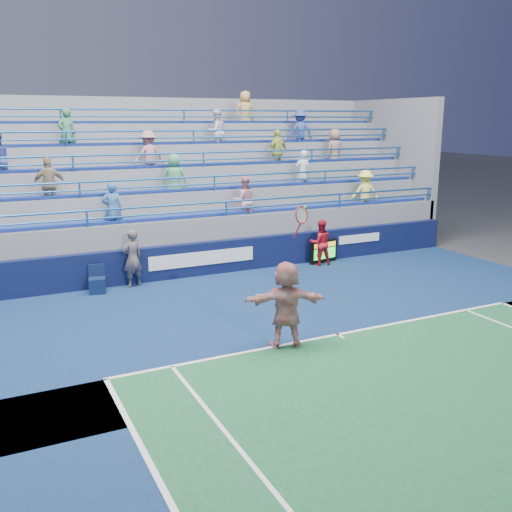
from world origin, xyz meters
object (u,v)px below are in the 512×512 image
line_judge (132,258)px  serve_speed_board (323,251)px  tennis_player (286,304)px  judge_chair (97,284)px  ball_girl (320,243)px

line_judge → serve_speed_board: bearing=160.8°
tennis_player → line_judge: 6.49m
judge_chair → ball_girl: (7.71, -0.02, 0.54)m
serve_speed_board → ball_girl: bearing=-143.0°
tennis_player → line_judge: (-1.90, 6.21, -0.10)m
judge_chair → line_judge: size_ratio=0.46×
ball_girl → judge_chair: bearing=12.3°
judge_chair → serve_speed_board: bearing=1.4°
serve_speed_board → line_judge: line_judge is taller
tennis_player → ball_girl: size_ratio=1.98×
judge_chair → tennis_player: bearing=-63.3°
serve_speed_board → judge_chair: size_ratio=1.44×
judge_chair → tennis_player: size_ratio=0.26×
serve_speed_board → ball_girl: ball_girl is taller
line_judge → tennis_player: bearing=87.8°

